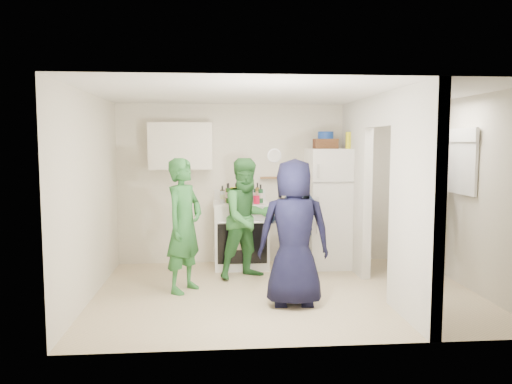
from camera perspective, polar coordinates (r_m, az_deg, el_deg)
floor at (r=6.48m, az=3.43°, el=-11.39°), size 4.80×4.80×0.00m
wall_back at (r=7.91m, az=1.73°, el=0.94°), size 4.80×0.00×4.80m
wall_front at (r=4.57m, az=6.56°, el=-2.54°), size 4.80×0.00×4.80m
wall_left at (r=6.35m, az=-18.47°, el=-0.50°), size 0.00×3.40×3.40m
wall_right at (r=6.99m, az=23.34°, el=-0.14°), size 0.00×3.40×3.40m
ceiling at (r=6.23m, az=3.56°, el=11.18°), size 4.80×4.80×0.00m
partition_pier_back at (r=7.56m, az=11.32°, el=0.61°), size 0.12×1.20×2.50m
partition_pier_front at (r=5.49m, az=17.68°, el=-1.40°), size 0.12×1.20×2.50m
partition_header at (r=6.50m, az=14.22°, el=9.02°), size 0.12×1.00×0.40m
stove at (r=7.65m, az=-1.71°, el=-4.90°), size 0.84×0.70×1.00m
upper_cabinet at (r=7.67m, az=-8.59°, el=5.22°), size 0.95×0.34×0.70m
fridge at (r=7.75m, az=8.65°, el=-1.79°), size 0.74×0.72×1.81m
wicker_basket at (r=7.71m, az=7.94°, el=5.48°), size 0.35×0.25×0.15m
blue_bowl at (r=7.72m, az=7.96°, el=6.45°), size 0.24×0.24×0.11m
yellow_cup_stack_top at (r=7.65m, az=10.55°, el=5.81°), size 0.09×0.09×0.25m
wall_clock at (r=7.88m, az=2.11°, el=4.20°), size 0.22×0.02×0.22m
spice_shelf at (r=7.86m, az=1.77°, el=1.64°), size 0.35×0.08×0.03m
nook_window at (r=7.14m, az=22.57°, el=3.22°), size 0.03×0.70×0.80m
nook_window_frame at (r=7.13m, az=22.46°, el=3.22°), size 0.04×0.76×0.86m
nook_valance at (r=7.11m, az=22.39°, el=6.04°), size 0.04×0.82×0.18m
yellow_cup_stack_stove at (r=7.33m, az=-2.57°, el=-0.43°), size 0.09×0.09×0.25m
red_cup at (r=7.38m, az=0.06°, el=-0.89°), size 0.09×0.09×0.12m
person_green_left at (r=6.41m, az=-8.22°, el=-3.78°), size 0.68×0.74×1.71m
person_green_center at (r=6.99m, az=-0.96°, el=-3.04°), size 1.02×0.93×1.69m
person_denim at (r=7.06m, az=4.74°, el=-3.69°), size 0.89×0.88×1.51m
person_navy at (r=5.81m, az=4.37°, el=-4.67°), size 0.87×0.59×1.72m
person_nook at (r=7.19m, az=17.60°, el=-2.35°), size 0.78×1.25×1.86m
bottle_a at (r=7.68m, az=-3.86°, el=-0.18°), size 0.07×0.07×0.24m
bottle_b at (r=7.46m, az=-3.17°, el=-0.13°), size 0.07×0.07×0.30m
bottle_c at (r=7.70m, az=-2.28°, el=-0.03°), size 0.08×0.08×0.28m
bottle_d at (r=7.50m, az=-1.50°, el=-0.01°), size 0.06×0.06×0.32m
bottle_e at (r=7.73m, az=-0.94°, el=0.16°), size 0.08×0.08×0.32m
bottle_f at (r=7.59m, az=-0.27°, el=-0.13°), size 0.06×0.06×0.27m
bottle_g at (r=7.73m, az=0.16°, el=0.01°), size 0.06×0.06×0.28m
bottle_h at (r=7.42m, az=-3.87°, el=-0.35°), size 0.07×0.07×0.25m
bottle_i at (r=7.65m, az=-1.41°, el=-0.15°), size 0.06×0.06×0.25m
bottle_j at (r=7.48m, az=0.54°, el=-0.20°), size 0.07×0.07×0.28m
bottle_k at (r=7.60m, az=-3.27°, el=-0.09°), size 0.06×0.06×0.28m
bottle_l at (r=7.42m, az=-0.56°, el=-0.12°), size 0.07×0.07×0.31m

